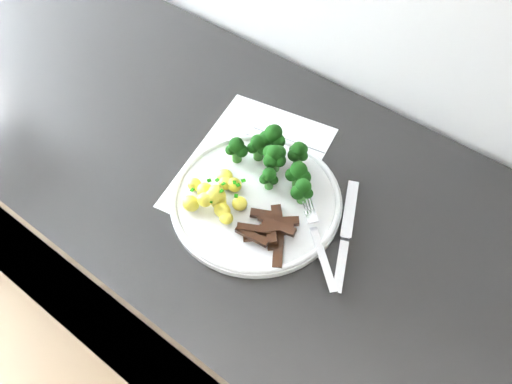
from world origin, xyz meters
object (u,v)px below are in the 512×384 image
at_px(recipe_paper, 251,166).
at_px(beef_strips, 271,229).
at_px(fork, 319,244).
at_px(broccoli, 276,157).
at_px(plate, 256,199).
at_px(potatoes, 216,196).
at_px(knife, 344,248).
at_px(counter, 261,301).

distance_m(recipe_paper, beef_strips, 0.16).
distance_m(recipe_paper, fork, 0.21).
bearing_deg(broccoli, fork, -29.86).
bearing_deg(plate, potatoes, -137.92).
xyz_separation_m(broccoli, potatoes, (-0.04, -0.12, -0.02)).
height_order(broccoli, beef_strips, broccoli).
relative_size(beef_strips, fork, 0.72).
bearing_deg(fork, knife, 36.12).
xyz_separation_m(recipe_paper, beef_strips, (0.12, -0.10, 0.02)).
relative_size(plate, potatoes, 2.62).
height_order(plate, broccoli, broccoli).
xyz_separation_m(counter, plate, (0.01, -0.03, 0.47)).
bearing_deg(potatoes, knife, 13.95).
bearing_deg(beef_strips, potatoes, -176.82).
distance_m(beef_strips, knife, 0.12).
bearing_deg(plate, knife, 3.14).
distance_m(plate, broccoli, 0.08).
bearing_deg(recipe_paper, beef_strips, -40.19).
bearing_deg(broccoli, potatoes, -109.61).
distance_m(fork, knife, 0.04).
xyz_separation_m(counter, recipe_paper, (-0.05, 0.03, 0.47)).
relative_size(counter, broccoli, 13.37).
height_order(beef_strips, fork, beef_strips).
height_order(recipe_paper, fork, fork).
xyz_separation_m(fork, knife, (0.03, 0.02, -0.01)).
relative_size(counter, recipe_paper, 7.00).
relative_size(potatoes, knife, 0.55).
bearing_deg(plate, recipe_paper, 133.65).
xyz_separation_m(recipe_paper, knife, (0.23, -0.05, 0.01)).
distance_m(counter, fork, 0.51).
relative_size(recipe_paper, knife, 1.71).
bearing_deg(broccoli, counter, -87.11).
distance_m(beef_strips, fork, 0.08).
distance_m(broccoli, beef_strips, 0.13).
relative_size(recipe_paper, plate, 1.18).
bearing_deg(plate, broccoli, 97.63).
distance_m(recipe_paper, plate, 0.08).
bearing_deg(potatoes, recipe_paper, 92.83).
bearing_deg(broccoli, beef_strips, -57.56).
bearing_deg(counter, potatoes, -120.23).
height_order(plate, knife, knife).
relative_size(broccoli, fork, 1.23).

